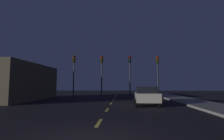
{
  "coord_description": "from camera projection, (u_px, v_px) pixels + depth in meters",
  "views": [
    {
      "loc": [
        1.02,
        -4.67,
        1.6
      ],
      "look_at": [
        -0.26,
        15.68,
        3.48
      ],
      "focal_mm": 26.79,
      "sensor_mm": 36.0,
      "label": 1
    }
  ],
  "objects": [
    {
      "name": "storefront_left",
      "position": [
        15.0,
        82.0,
        18.25
      ],
      "size": [
        5.47,
        9.62,
        3.9
      ],
      "primitive_type": "cube",
      "color": "brown",
      "rests_on": "ground_plane"
    },
    {
      "name": "lane_stripe_fourth",
      "position": [
        111.0,
        103.0,
        14.7
      ],
      "size": [
        0.16,
        1.6,
        0.01
      ],
      "primitive_type": "cube",
      "color": "#EACC4C",
      "rests_on": "ground_plane"
    },
    {
      "name": "lane_stripe_second",
      "position": [
        99.0,
        123.0,
        7.15
      ],
      "size": [
        0.16,
        1.6,
        0.01
      ],
      "primitive_type": "cube",
      "color": "#EACC4C",
      "rests_on": "ground_plane"
    },
    {
      "name": "lane_stripe_sixth",
      "position": [
        115.0,
        97.0,
        22.25
      ],
      "size": [
        0.16,
        1.6,
        0.01
      ],
      "primitive_type": "cube",
      "color": "#EACC4C",
      "rests_on": "ground_plane"
    },
    {
      "name": "lane_stripe_fifth",
      "position": [
        113.0,
        100.0,
        18.47
      ],
      "size": [
        0.16,
        1.6,
        0.01
      ],
      "primitive_type": "cube",
      "color": "#EACC4C",
      "rests_on": "ground_plane"
    },
    {
      "name": "traffic_signal_far_left",
      "position": [
        74.0,
        68.0,
        20.98
      ],
      "size": [
        0.32,
        0.38,
        5.36
      ],
      "color": "#2D2D30",
      "rests_on": "ground_plane"
    },
    {
      "name": "traffic_signal_center_left",
      "position": [
        102.0,
        68.0,
        20.76
      ],
      "size": [
        0.32,
        0.38,
        5.3
      ],
      "color": "#2D2D30",
      "rests_on": "ground_plane"
    },
    {
      "name": "sidewalk_curb_right",
      "position": [
        221.0,
        108.0,
        11.05
      ],
      "size": [
        3.0,
        40.0,
        0.15
      ],
      "primitive_type": "cube",
      "color": "gray",
      "rests_on": "ground_plane"
    },
    {
      "name": "car_stopped_ahead",
      "position": [
        146.0,
        95.0,
        13.8
      ],
      "size": [
        2.03,
        3.9,
        1.51
      ],
      "color": "beige",
      "rests_on": "ground_plane"
    },
    {
      "name": "traffic_signal_center_right",
      "position": [
        130.0,
        68.0,
        20.54
      ],
      "size": [
        0.32,
        0.38,
        5.28
      ],
      "color": "#2D2D30",
      "rests_on": "ground_plane"
    },
    {
      "name": "lane_stripe_third",
      "position": [
        107.0,
        110.0,
        10.92
      ],
      "size": [
        0.16,
        1.6,
        0.01
      ],
      "primitive_type": "cube",
      "color": "#EACC4C",
      "rests_on": "ground_plane"
    },
    {
      "name": "ground_plane",
      "position": [
        108.0,
        109.0,
        11.52
      ],
      "size": [
        80.0,
        80.0,
        0.0
      ],
      "primitive_type": "plane",
      "color": "black"
    },
    {
      "name": "traffic_signal_far_right",
      "position": [
        158.0,
        69.0,
        20.32
      ],
      "size": [
        0.32,
        0.38,
        5.17
      ],
      "color": "#2D2D30",
      "rests_on": "ground_plane"
    },
    {
      "name": "lane_stripe_seventh",
      "position": [
        116.0,
        96.0,
        26.03
      ],
      "size": [
        0.16,
        1.6,
        0.01
      ],
      "primitive_type": "cube",
      "color": "#EACC4C",
      "rests_on": "ground_plane"
    }
  ]
}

